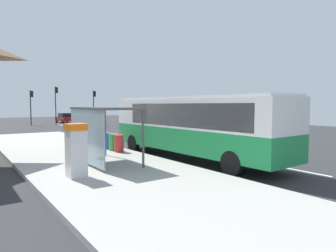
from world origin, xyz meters
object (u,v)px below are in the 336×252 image
object	(u,v)px
ticket_machine	(76,150)
bus_shelter	(98,121)
bus	(191,123)
white_van	(86,116)
traffic_light_far_side	(31,102)
traffic_light_median	(56,99)
traffic_light_near_side	(94,102)
sedan_near	(65,118)
recycling_bin_red	(119,143)
recycling_bin_orange	(104,140)
recycling_bin_green	(113,142)
recycling_bin_blue	(108,141)

from	to	relation	value
ticket_machine	bus_shelter	distance (m)	2.58
bus	white_van	size ratio (longest dim) A/B	2.10
traffic_light_far_side	traffic_light_median	size ratio (longest dim) A/B	0.88
traffic_light_near_side	bus_shelter	distance (m)	32.54
sedan_near	recycling_bin_red	xyz separation A→B (m)	(-6.50, -31.75, -0.14)
recycling_bin_orange	traffic_light_near_side	bearing A→B (deg)	69.33
traffic_light_median	sedan_near	bearing A→B (deg)	50.80
white_van	ticket_machine	distance (m)	28.60
bus	traffic_light_median	size ratio (longest dim) A/B	2.04
traffic_light_near_side	white_van	bearing A→B (deg)	-121.65
recycling_bin_orange	traffic_light_near_side	distance (m)	27.60
ticket_machine	recycling_bin_orange	bearing A→B (deg)	59.13
white_van	traffic_light_median	size ratio (longest dim) A/B	0.97
ticket_machine	traffic_light_median	bearing A→B (deg)	76.00
ticket_machine	recycling_bin_green	distance (m)	6.27
traffic_light_near_side	traffic_light_median	xyz separation A→B (m)	(-5.11, 1.60, 0.29)
sedan_near	white_van	bearing A→B (deg)	-90.63
recycling_bin_orange	traffic_light_median	bearing A→B (deg)	80.45
bus	recycling_bin_orange	size ratio (longest dim) A/B	11.64
recycling_bin_red	traffic_light_far_side	distance (m)	28.74
recycling_bin_red	traffic_light_median	distance (m)	29.91
ticket_machine	recycling_bin_green	size ratio (longest dim) A/B	2.04
bus	recycling_bin_blue	world-z (taller)	bus
recycling_bin_blue	traffic_light_median	world-z (taller)	traffic_light_median
recycling_bin_orange	traffic_light_median	size ratio (longest dim) A/B	0.18
recycling_bin_blue	traffic_light_far_side	bearing A→B (deg)	87.68
ticket_machine	bus	bearing A→B (deg)	9.64
traffic_light_near_side	traffic_light_far_side	world-z (taller)	traffic_light_near_side
sedan_near	recycling_bin_red	bearing A→B (deg)	-101.57
white_van	sedan_near	bearing A→B (deg)	89.37
bus	sedan_near	distance (m)	35.18
ticket_machine	recycling_bin_red	xyz separation A→B (m)	(3.80, 4.26, -0.52)
recycling_bin_green	traffic_light_near_side	distance (m)	28.91
white_van	recycling_bin_blue	size ratio (longest dim) A/B	5.55
recycling_bin_blue	traffic_light_far_side	size ratio (longest dim) A/B	0.20
recycling_bin_green	recycling_bin_orange	xyz separation A→B (m)	(0.00, 1.40, 0.00)
recycling_bin_orange	traffic_light_far_side	world-z (taller)	traffic_light_far_side
recycling_bin_red	recycling_bin_green	xyz separation A→B (m)	(0.00, 0.70, 0.00)
traffic_light_near_side	traffic_light_median	bearing A→B (deg)	162.60
bus	traffic_light_near_side	xyz separation A→B (m)	(7.21, 31.00, 1.44)
recycling_bin_red	bus	bearing A→B (deg)	-52.08
ticket_machine	recycling_bin_orange	size ratio (longest dim) A/B	2.04
ticket_machine	recycling_bin_blue	distance (m)	6.84
traffic_light_median	bus_shelter	bearing A→B (deg)	-102.06
ticket_machine	recycling_bin_orange	world-z (taller)	ticket_machine
recycling_bin_green	recycling_bin_blue	world-z (taller)	same
bus	traffic_light_median	distance (m)	32.71
traffic_light_median	bus_shelter	world-z (taller)	traffic_light_median
white_van	recycling_bin_orange	size ratio (longest dim) A/B	5.55
recycling_bin_red	recycling_bin_green	distance (m)	0.70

